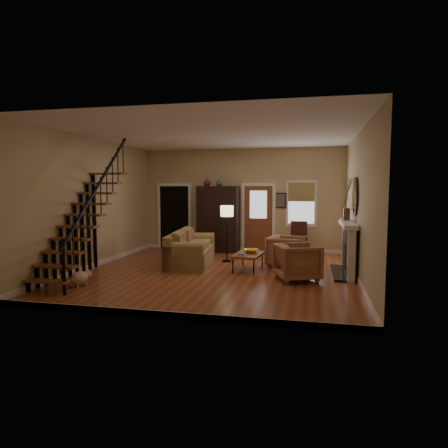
% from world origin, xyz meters
% --- Properties ---
extents(room, '(7.00, 7.33, 3.30)m').
position_xyz_m(room, '(-0.41, 1.76, 1.51)').
color(room, '#994927').
rests_on(room, ground).
extents(staircase, '(0.94, 2.80, 3.20)m').
position_xyz_m(staircase, '(-2.78, -1.30, 1.60)').
color(staircase, brown).
rests_on(staircase, ground).
extents(fireplace, '(0.33, 1.95, 2.30)m').
position_xyz_m(fireplace, '(3.13, 0.50, 0.74)').
color(fireplace, black).
rests_on(fireplace, ground).
extents(armoire, '(1.30, 0.60, 2.10)m').
position_xyz_m(armoire, '(-0.70, 3.15, 1.05)').
color(armoire, black).
rests_on(armoire, ground).
extents(vase_a, '(0.24, 0.24, 0.25)m').
position_xyz_m(vase_a, '(-1.05, 3.05, 2.22)').
color(vase_a, '#4C2619').
rests_on(vase_a, armoire).
extents(vase_b, '(0.20, 0.20, 0.21)m').
position_xyz_m(vase_b, '(-0.65, 3.05, 2.21)').
color(vase_b, '#334C60').
rests_on(vase_b, armoire).
extents(sofa, '(1.24, 2.37, 0.85)m').
position_xyz_m(sofa, '(-0.91, 0.86, 0.42)').
color(sofa, olive).
rests_on(sofa, ground).
extents(coffee_table, '(0.73, 1.15, 0.42)m').
position_xyz_m(coffee_table, '(0.71, 0.43, 0.21)').
color(coffee_table, brown).
rests_on(coffee_table, ground).
extents(bowl, '(0.38, 0.38, 0.09)m').
position_xyz_m(bowl, '(0.76, 0.58, 0.47)').
color(bowl, gold).
rests_on(bowl, coffee_table).
extents(books, '(0.20, 0.28, 0.05)m').
position_xyz_m(books, '(0.59, 0.13, 0.45)').
color(books, beige).
rests_on(books, coffee_table).
extents(armchair_left, '(1.16, 1.15, 0.82)m').
position_xyz_m(armchair_left, '(1.95, -0.40, 0.41)').
color(armchair_left, brown).
rests_on(armchair_left, ground).
extents(armchair_right, '(1.04, 1.02, 0.80)m').
position_xyz_m(armchair_right, '(1.59, 1.13, 0.40)').
color(armchair_right, brown).
rests_on(armchair_right, ground).
extents(floor_lamp, '(0.36, 0.36, 1.56)m').
position_xyz_m(floor_lamp, '(-0.05, 1.46, 0.78)').
color(floor_lamp, black).
rests_on(floor_lamp, ground).
extents(side_chair, '(0.54, 0.54, 1.02)m').
position_xyz_m(side_chair, '(1.85, 2.95, 0.51)').
color(side_chair, '#3D1D13').
rests_on(side_chair, ground).
extents(dog, '(0.39, 0.51, 0.33)m').
position_xyz_m(dog, '(-2.45, -1.96, 0.17)').
color(dog, beige).
rests_on(dog, ground).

